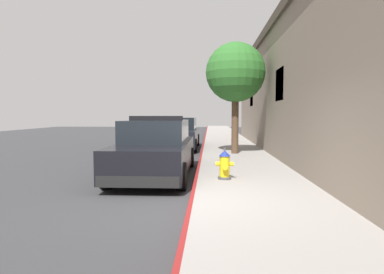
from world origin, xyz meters
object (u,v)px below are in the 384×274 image
object	(u,v)px
parked_car_silver_ahead	(179,134)
fire_hydrant	(225,165)
police_cruiser	(156,150)
street_tree	(235,73)

from	to	relation	value
parked_car_silver_ahead	fire_hydrant	bearing A→B (deg)	-77.64
parked_car_silver_ahead	police_cruiser	bearing A→B (deg)	-89.55
fire_hydrant	police_cruiser	bearing A→B (deg)	147.29
fire_hydrant	street_tree	size ratio (longest dim) A/B	0.17
police_cruiser	parked_car_silver_ahead	bearing A→B (deg)	90.45
fire_hydrant	street_tree	world-z (taller)	street_tree
police_cruiser	parked_car_silver_ahead	size ratio (longest dim) A/B	1.00
police_cruiser	street_tree	xyz separation A→B (m)	(2.50, 4.30, 2.61)
police_cruiser	fire_hydrant	size ratio (longest dim) A/B	6.37
parked_car_silver_ahead	street_tree	world-z (taller)	street_tree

